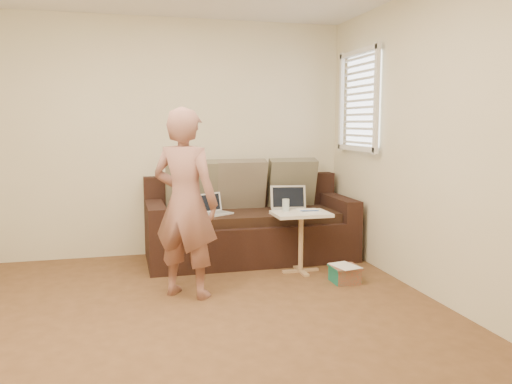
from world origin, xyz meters
TOP-DOWN VIEW (x-y plane):
  - floor at (0.00, 0.00)m, footprint 4.50×4.50m
  - wall_back at (0.00, 2.25)m, footprint 4.00×0.00m
  - wall_front at (0.00, -2.25)m, footprint 4.00×0.00m
  - wall_right at (2.00, 0.00)m, footprint 0.00×4.50m
  - window_blinds at (1.95, 1.50)m, footprint 0.12×0.88m
  - sofa at (0.83, 1.77)m, footprint 2.20×0.95m
  - pillow_left at (0.23, 2.00)m, footprint 0.55×0.29m
  - pillow_mid at (0.78, 1.99)m, footprint 0.55×0.27m
  - pillow_right at (1.38, 2.02)m, footprint 0.55×0.28m
  - laptop_silver at (1.25, 1.63)m, footprint 0.43×0.34m
  - laptop_white at (0.45, 1.68)m, footprint 0.37×0.34m
  - person at (0.01, 0.71)m, footprint 0.71×0.66m
  - side_table at (1.19, 1.15)m, footprint 0.54×0.38m
  - drinking_glass at (1.07, 1.26)m, footprint 0.07×0.07m
  - scissors at (1.28, 1.15)m, footprint 0.20×0.16m
  - paper_on_table at (1.29, 1.20)m, footprint 0.25×0.33m
  - striped_box at (1.47, 0.71)m, footprint 0.25×0.25m

SIDE VIEW (x-z plane):
  - floor at x=0.00m, z-range 0.00..0.00m
  - striped_box at x=1.47m, z-range 0.00..0.16m
  - side_table at x=1.19m, z-range 0.00..0.60m
  - sofa at x=0.83m, z-range 0.00..0.85m
  - laptop_silver at x=1.25m, z-range 0.39..0.65m
  - laptop_white at x=0.45m, z-range 0.41..0.63m
  - paper_on_table at x=1.29m, z-range 0.60..0.60m
  - scissors at x=1.28m, z-range 0.60..0.61m
  - drinking_glass at x=1.07m, z-range 0.60..0.72m
  - pillow_left at x=0.23m, z-range 0.51..1.07m
  - pillow_mid at x=0.78m, z-range 0.51..1.07m
  - pillow_right at x=1.38m, z-range 0.51..1.07m
  - person at x=0.01m, z-range 0.00..1.60m
  - wall_back at x=0.00m, z-range -0.70..3.30m
  - wall_front at x=0.00m, z-range -0.70..3.30m
  - wall_right at x=2.00m, z-range -0.95..3.55m
  - window_blinds at x=1.95m, z-range 1.16..2.24m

